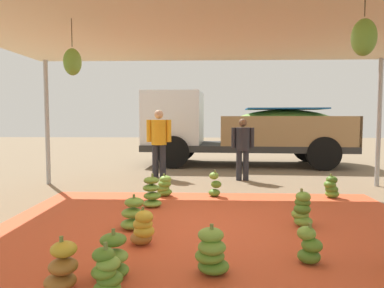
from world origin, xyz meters
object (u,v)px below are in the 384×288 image
at_px(cargo_truck_main, 238,128).
at_px(banana_bunch_5, 143,229).
at_px(banana_bunch_0, 107,273).
at_px(banana_bunch_3, 164,186).
at_px(banana_bunch_9, 331,188).
at_px(worker_1, 243,144).
at_px(banana_bunch_4, 302,210).
at_px(banana_bunch_6, 152,193).
at_px(banana_bunch_11, 133,214).
at_px(banana_bunch_13, 113,258).
at_px(banana_bunch_8, 212,253).
at_px(banana_bunch_12, 309,246).
at_px(banana_bunch_2, 215,185).
at_px(worker_2, 159,138).
at_px(banana_bunch_1, 62,268).

bearing_deg(cargo_truck_main, banana_bunch_5, -103.38).
xyz_separation_m(banana_bunch_0, banana_bunch_3, (0.05, 4.01, -0.00)).
height_order(banana_bunch_9, worker_1, worker_1).
xyz_separation_m(banana_bunch_4, banana_bunch_5, (-2.15, -0.85, -0.03)).
height_order(banana_bunch_6, banana_bunch_11, banana_bunch_6).
relative_size(banana_bunch_6, banana_bunch_9, 1.25).
bearing_deg(banana_bunch_13, banana_bunch_4, 37.54).
bearing_deg(worker_1, banana_bunch_0, -106.68).
relative_size(banana_bunch_8, worker_1, 0.33).
bearing_deg(banana_bunch_12, worker_1, 92.20).
distance_m(banana_bunch_4, banana_bunch_5, 2.31).
distance_m(banana_bunch_5, banana_bunch_9, 4.21).
distance_m(banana_bunch_3, banana_bunch_5, 2.74).
xyz_separation_m(banana_bunch_4, banana_bunch_6, (-2.32, 1.04, 0.01)).
xyz_separation_m(banana_bunch_2, banana_bunch_3, (-1.00, -0.03, -0.03)).
height_order(banana_bunch_2, banana_bunch_5, banana_bunch_2).
bearing_deg(banana_bunch_3, worker_2, 99.83).
relative_size(banana_bunch_5, worker_1, 0.30).
height_order(banana_bunch_0, banana_bunch_9, banana_bunch_0).
xyz_separation_m(banana_bunch_4, worker_1, (-0.47, 3.82, 0.65)).
relative_size(banana_bunch_11, banana_bunch_12, 1.12).
relative_size(banana_bunch_2, banana_bunch_12, 1.21).
relative_size(banana_bunch_2, banana_bunch_11, 1.08).
bearing_deg(cargo_truck_main, banana_bunch_4, -87.32).
bearing_deg(banana_bunch_9, banana_bunch_1, -133.68).
bearing_deg(banana_bunch_11, banana_bunch_8, -53.15).
distance_m(banana_bunch_2, cargo_truck_main, 5.10).
xyz_separation_m(banana_bunch_2, worker_1, (0.73, 1.90, 0.67)).
xyz_separation_m(banana_bunch_1, banana_bunch_3, (0.48, 3.92, -0.01)).
xyz_separation_m(banana_bunch_4, worker_2, (-2.60, 4.17, 0.78)).
height_order(banana_bunch_2, banana_bunch_6, banana_bunch_6).
distance_m(banana_bunch_1, banana_bunch_8, 1.41).
relative_size(banana_bunch_1, banana_bunch_5, 1.05).
xyz_separation_m(banana_bunch_11, cargo_truck_main, (2.08, 7.05, 1.01)).
bearing_deg(cargo_truck_main, worker_2, -130.42).
bearing_deg(banana_bunch_1, banana_bunch_9, 46.32).
height_order(banana_bunch_8, banana_bunch_9, banana_bunch_8).
bearing_deg(banana_bunch_0, banana_bunch_6, 91.29).
relative_size(banana_bunch_12, worker_2, 0.25).
relative_size(banana_bunch_2, banana_bunch_4, 0.96).
distance_m(banana_bunch_4, banana_bunch_6, 2.54).
distance_m(banana_bunch_13, worker_2, 5.99).
bearing_deg(banana_bunch_1, worker_2, 89.22).
distance_m(banana_bunch_0, banana_bunch_1, 0.44).
bearing_deg(banana_bunch_12, cargo_truck_main, 90.32).
xyz_separation_m(banana_bunch_5, banana_bunch_13, (-0.14, -0.91, -0.01)).
bearing_deg(banana_bunch_9, banana_bunch_4, -119.27).
height_order(banana_bunch_6, banana_bunch_12, banana_bunch_6).
bearing_deg(worker_2, cargo_truck_main, 49.58).
xyz_separation_m(banana_bunch_1, banana_bunch_6, (0.36, 3.07, 0.04)).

